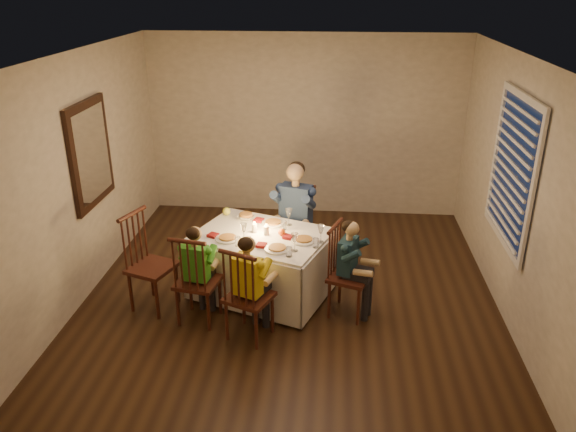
# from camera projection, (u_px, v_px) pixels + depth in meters

# --- Properties ---
(ground) EXTENTS (5.00, 5.00, 0.00)m
(ground) POSITION_uv_depth(u_px,v_px,m) (290.00, 295.00, 6.26)
(ground) COLOR black
(ground) RESTS_ON ground
(wall_left) EXTENTS (0.02, 5.00, 2.60)m
(wall_left) POSITION_uv_depth(u_px,v_px,m) (79.00, 180.00, 5.93)
(wall_left) COLOR beige
(wall_left) RESTS_ON ground
(wall_right) EXTENTS (0.02, 5.00, 2.60)m
(wall_right) POSITION_uv_depth(u_px,v_px,m) (516.00, 193.00, 5.57)
(wall_right) COLOR beige
(wall_right) RESTS_ON ground
(wall_back) EXTENTS (4.50, 0.02, 2.60)m
(wall_back) POSITION_uv_depth(u_px,v_px,m) (305.00, 126.00, 8.04)
(wall_back) COLOR beige
(wall_back) RESTS_ON ground
(ceiling) EXTENTS (5.00, 5.00, 0.00)m
(ceiling) POSITION_uv_depth(u_px,v_px,m) (291.00, 56.00, 5.24)
(ceiling) COLOR white
(ceiling) RESTS_ON wall_back
(dining_table) EXTENTS (1.67, 1.44, 0.70)m
(dining_table) POSITION_uv_depth(u_px,v_px,m) (262.00, 251.00, 6.11)
(dining_table) COLOR white
(dining_table) RESTS_ON ground
(chair_adult) EXTENTS (0.50, 0.49, 1.00)m
(chair_adult) POSITION_uv_depth(u_px,v_px,m) (295.00, 263.00, 6.97)
(chair_adult) COLOR #3E1911
(chair_adult) RESTS_ON ground
(chair_near_left) EXTENTS (0.47, 0.46, 1.00)m
(chair_near_left) POSITION_uv_depth(u_px,v_px,m) (201.00, 319.00, 5.83)
(chair_near_left) COLOR #3E1911
(chair_near_left) RESTS_ON ground
(chair_near_right) EXTENTS (0.53, 0.52, 1.00)m
(chair_near_right) POSITION_uv_depth(u_px,v_px,m) (250.00, 335.00, 5.57)
(chair_near_right) COLOR #3E1911
(chair_near_right) RESTS_ON ground
(chair_end) EXTENTS (0.50, 0.52, 1.00)m
(chair_end) POSITION_uv_depth(u_px,v_px,m) (348.00, 313.00, 5.94)
(chair_end) COLOR #3E1911
(chair_end) RESTS_ON ground
(chair_extra) EXTENTS (0.54, 0.56, 1.07)m
(chair_extra) POSITION_uv_depth(u_px,v_px,m) (156.00, 306.00, 6.06)
(chair_extra) COLOR #3E1911
(chair_extra) RESTS_ON ground
(adult) EXTENTS (0.60, 0.57, 1.31)m
(adult) POSITION_uv_depth(u_px,v_px,m) (295.00, 263.00, 6.97)
(adult) COLOR navy
(adult) RESTS_ON ground
(child_green) EXTENTS (0.40, 0.38, 1.06)m
(child_green) POSITION_uv_depth(u_px,v_px,m) (201.00, 319.00, 5.83)
(child_green) COLOR green
(child_green) RESTS_ON ground
(child_yellow) EXTENTS (0.47, 0.45, 1.09)m
(child_yellow) POSITION_uv_depth(u_px,v_px,m) (250.00, 335.00, 5.57)
(child_yellow) COLOR yellow
(child_yellow) RESTS_ON ground
(child_teal) EXTENTS (0.42, 0.43, 1.06)m
(child_teal) POSITION_uv_depth(u_px,v_px,m) (348.00, 313.00, 5.94)
(child_teal) COLOR #1A3643
(child_teal) RESTS_ON ground
(setting_adult) EXTENTS (0.33, 0.33, 0.02)m
(setting_adult) POSITION_uv_depth(u_px,v_px,m) (273.00, 223.00, 6.26)
(setting_adult) COLOR silver
(setting_adult) RESTS_ON dining_table
(setting_green) EXTENTS (0.33, 0.33, 0.02)m
(setting_green) POSITION_uv_depth(u_px,v_px,m) (228.00, 239.00, 5.90)
(setting_green) COLOR silver
(setting_green) RESTS_ON dining_table
(setting_yellow) EXTENTS (0.33, 0.33, 0.02)m
(setting_yellow) POSITION_uv_depth(u_px,v_px,m) (277.00, 249.00, 5.68)
(setting_yellow) COLOR silver
(setting_yellow) RESTS_ON dining_table
(setting_teal) EXTENTS (0.33, 0.33, 0.02)m
(setting_teal) POSITION_uv_depth(u_px,v_px,m) (304.00, 240.00, 5.86)
(setting_teal) COLOR silver
(setting_teal) RESTS_ON dining_table
(candle_left) EXTENTS (0.06, 0.06, 0.10)m
(candle_left) POSITION_uv_depth(u_px,v_px,m) (254.00, 228.00, 6.05)
(candle_left) COLOR silver
(candle_left) RESTS_ON dining_table
(candle_right) EXTENTS (0.06, 0.06, 0.10)m
(candle_right) POSITION_uv_depth(u_px,v_px,m) (266.00, 231.00, 5.99)
(candle_right) COLOR silver
(candle_right) RESTS_ON dining_table
(squash) EXTENTS (0.09, 0.09, 0.09)m
(squash) POSITION_uv_depth(u_px,v_px,m) (226.00, 211.00, 6.50)
(squash) COLOR yellow
(squash) RESTS_ON dining_table
(orange_fruit) EXTENTS (0.08, 0.08, 0.08)m
(orange_fruit) POSITION_uv_depth(u_px,v_px,m) (282.00, 232.00, 5.97)
(orange_fruit) COLOR #FF6215
(orange_fruit) RESTS_ON dining_table
(serving_bowl) EXTENTS (0.23, 0.23, 0.05)m
(serving_bowl) POSITION_uv_depth(u_px,v_px,m) (246.00, 217.00, 6.39)
(serving_bowl) COLOR silver
(serving_bowl) RESTS_ON dining_table
(wall_mirror) EXTENTS (0.06, 0.95, 1.15)m
(wall_mirror) POSITION_uv_depth(u_px,v_px,m) (91.00, 154.00, 6.12)
(wall_mirror) COLOR black
(wall_mirror) RESTS_ON wall_left
(window_blinds) EXTENTS (0.07, 1.34, 1.54)m
(window_blinds) POSITION_uv_depth(u_px,v_px,m) (511.00, 170.00, 5.59)
(window_blinds) COLOR #0D1936
(window_blinds) RESTS_ON wall_right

